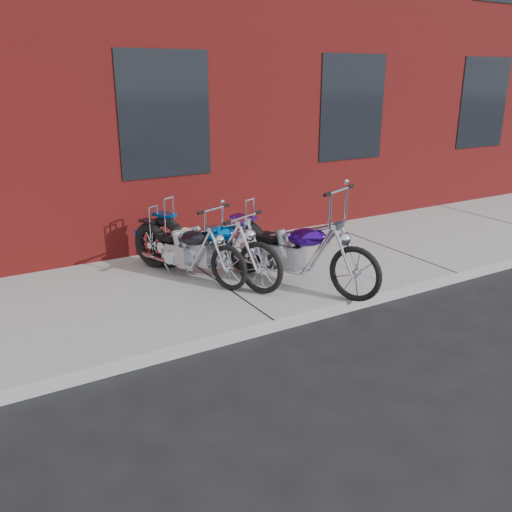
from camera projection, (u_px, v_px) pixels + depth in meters
ground at (274, 332)px, 6.08m from camera, size 120.00×120.00×0.00m
sidewalk at (214, 284)px, 7.29m from camera, size 22.00×3.00×0.15m
building_brick at (72, 12)px, 11.35m from camera, size 22.00×10.00×8.00m
chopper_purple at (292, 253)px, 6.94m from camera, size 1.03×2.25×1.34m
chopper_blue at (207, 248)px, 7.15m from camera, size 1.02×2.19×1.02m
chopper_third at (185, 251)px, 7.23m from camera, size 0.86×1.93×1.04m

